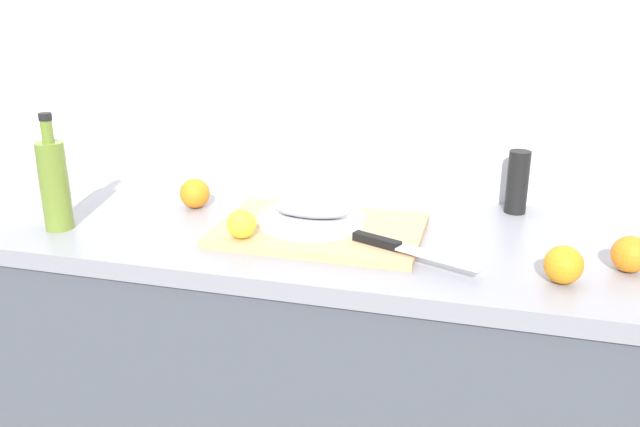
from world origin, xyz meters
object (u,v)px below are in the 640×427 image
Objects in this scene: chef_knife at (399,247)px; lemon_0 at (241,224)px; olive_oil_bottle at (54,183)px; white_plate at (312,220)px; fish_fillet at (311,209)px; pepper_mill at (518,182)px; cutting_board at (320,230)px.

chef_knife is 0.34m from lemon_0.
lemon_0 is 0.45m from olive_oil_bottle.
white_plate is 1.33× the size of fish_fillet.
chef_knife is (0.22, -0.11, -0.02)m from fish_fillet.
lemon_0 is 0.69m from pepper_mill.
chef_knife is at bearing -27.60° from fish_fillet.
fish_fillet is 0.68× the size of olive_oil_bottle.
white_plate is at bearing 47.41° from lemon_0.
lemon_0 reaches higher than fish_fillet.
white_plate is 0.18m from lemon_0.
fish_fillet reaches higher than chef_knife.
olive_oil_bottle reaches higher than white_plate.
pepper_mill is (0.23, 0.37, 0.05)m from chef_knife.
white_plate is at bearing 13.32° from olive_oil_bottle.
pepper_mill is at bearing 29.62° from fish_fillet.
olive_oil_bottle reaches higher than chef_knife.
pepper_mill is (0.43, 0.27, 0.07)m from cutting_board.
pepper_mill reaches higher than cutting_board.
fish_fillet is 0.52m from pepper_mill.
pepper_mill is at bearing 80.17° from chef_knife.
olive_oil_bottle is (-0.45, -0.01, 0.06)m from lemon_0.
lemon_0 is (-0.34, -0.02, 0.02)m from chef_knife.
chef_knife is at bearing 1.52° from olive_oil_bottle.
lemon_0 reaches higher than chef_knife.
white_plate reaches higher than cutting_board.
white_plate is at bearing -150.38° from pepper_mill.
pepper_mill is at bearing 29.62° from white_plate.
fish_fillet is at bearing 147.19° from cutting_board.
cutting_board is at bearing 175.48° from chef_knife.
cutting_board is 2.50× the size of fish_fillet.
lemon_0 is (-0.12, -0.13, -0.00)m from fish_fillet.
pepper_mill reaches higher than fish_fillet.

